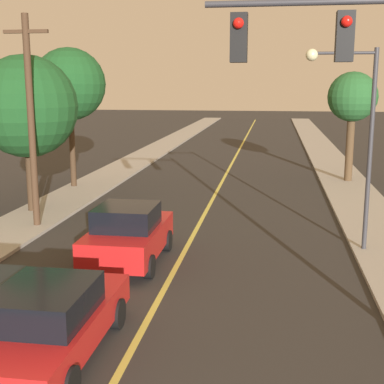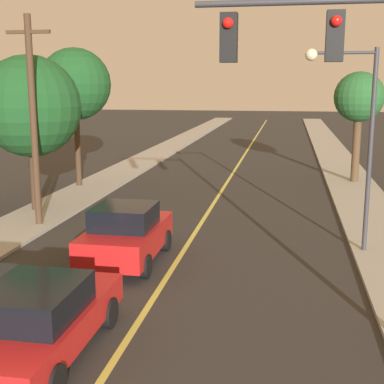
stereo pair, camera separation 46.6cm
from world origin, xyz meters
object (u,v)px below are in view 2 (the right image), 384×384
(car_near_lane_second, at_px, (126,234))
(tree_right_near, at_px, (359,99))
(streetlamp_right, at_px, (353,119))
(utility_pole_left, at_px, (33,118))
(tree_left_near, at_px, (75,85))
(tree_left_far, at_px, (30,107))
(car_near_lane_front, at_px, (38,319))
(traffic_signal_mast, at_px, (353,99))

(car_near_lane_second, bearing_deg, tree_right_near, 60.50)
(streetlamp_right, relative_size, utility_pole_left, 0.82)
(tree_left_near, distance_m, tree_left_far, 5.36)
(car_near_lane_second, xyz_separation_m, tree_left_near, (-5.77, 10.68, 4.26))
(car_near_lane_front, relative_size, tree_left_far, 0.73)
(tree_left_near, bearing_deg, streetlamp_right, -35.21)
(streetlamp_right, xyz_separation_m, tree_left_near, (-12.22, 8.62, 0.99))
(car_near_lane_front, bearing_deg, tree_left_near, 109.44)
(tree_left_far, bearing_deg, car_near_lane_front, -63.51)
(car_near_lane_front, distance_m, tree_left_near, 17.88)
(traffic_signal_mast, xyz_separation_m, streetlamp_right, (0.72, 6.22, -0.77))
(utility_pole_left, bearing_deg, car_near_lane_front, -64.04)
(streetlamp_right, bearing_deg, utility_pole_left, 173.71)
(tree_left_near, bearing_deg, tree_left_far, -87.21)
(tree_left_far, bearing_deg, tree_right_near, 33.20)
(traffic_signal_mast, distance_m, tree_left_far, 14.77)
(tree_left_near, bearing_deg, utility_pole_left, -79.11)
(car_near_lane_front, height_order, streetlamp_right, streetlamp_right)
(traffic_signal_mast, xyz_separation_m, tree_left_far, (-11.24, 9.56, -0.62))
(streetlamp_right, bearing_deg, traffic_signal_mast, -96.63)
(streetlamp_right, distance_m, tree_left_near, 14.99)
(streetlamp_right, height_order, tree_left_near, tree_left_near)
(car_near_lane_front, xyz_separation_m, tree_right_near, (8.09, 19.97, 3.66))
(car_near_lane_front, distance_m, tree_left_far, 12.85)
(car_near_lane_second, xyz_separation_m, traffic_signal_mast, (5.73, -4.17, 4.04))
(car_near_lane_second, relative_size, streetlamp_right, 0.65)
(streetlamp_right, bearing_deg, tree_left_near, 144.79)
(car_near_lane_second, relative_size, traffic_signal_mast, 0.59)
(tree_left_near, relative_size, tree_right_near, 1.20)
(car_near_lane_second, bearing_deg, utility_pole_left, 143.22)
(tree_left_near, xyz_separation_m, tree_left_far, (0.26, -5.29, -0.84))
(car_near_lane_front, relative_size, traffic_signal_mast, 0.67)
(traffic_signal_mast, height_order, utility_pole_left, utility_pole_left)
(tree_left_near, bearing_deg, car_near_lane_front, -70.56)
(streetlamp_right, distance_m, tree_right_near, 12.35)
(streetlamp_right, distance_m, utility_pole_left, 10.86)
(tree_right_near, bearing_deg, streetlamp_right, -97.62)
(tree_left_near, xyz_separation_m, tree_right_near, (13.86, 3.62, -0.70))
(car_near_lane_second, xyz_separation_m, tree_left_far, (-5.51, 5.39, 3.42))
(car_near_lane_front, xyz_separation_m, tree_left_near, (-5.77, 16.35, 4.36))
(car_near_lane_front, distance_m, car_near_lane_second, 5.67)
(traffic_signal_mast, xyz_separation_m, tree_left_near, (-11.50, 14.85, 0.22))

